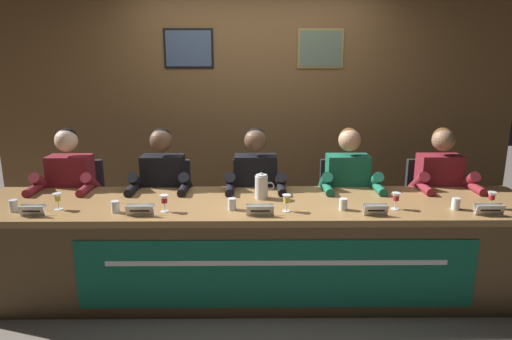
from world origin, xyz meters
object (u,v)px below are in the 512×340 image
object	(u,v)px
nameplate_left	(140,210)
chair_center	(255,212)
panelist_left	(162,189)
water_cup_far_left	(14,206)
nameplate_right	(376,210)
juice_glass_right	(396,198)
panelist_center	(256,189)
panelist_right	(349,189)
chair_left	(168,212)
juice_glass_far_right	(492,197)
juice_glass_left	(164,200)
juice_glass_far_left	(57,198)
juice_glass_center	(287,200)
chair_far_left	(80,213)
nameplate_far_right	(489,210)
water_cup_left	(115,207)
chair_right	(343,212)
nameplate_far_left	(32,210)
nameplate_center	(260,210)
conference_table	(257,235)
water_cup_far_right	(456,204)
panelist_far_right	(441,189)
water_pitcher_central	(262,187)
panelist_far_left	(68,190)
water_cup_center	(232,205)
chair_far_right	(430,212)
water_cup_right	(343,205)

from	to	relation	value
nameplate_left	chair_center	bearing A→B (deg)	48.31
panelist_left	nameplate_left	distance (m)	0.71
water_cup_far_left	nameplate_right	distance (m)	2.57
chair_center	juice_glass_right	bearing A→B (deg)	-38.00
chair_center	panelist_center	size ratio (longest dim) A/B	0.73
panelist_left	panelist_right	distance (m)	1.60
chair_left	nameplate_left	xyz separation A→B (m)	(-0.01, -0.91, 0.34)
juice_glass_far_right	juice_glass_left	bearing A→B (deg)	-178.69
juice_glass_far_left	juice_glass_center	distance (m)	1.65
chair_far_left	nameplate_far_right	bearing A→B (deg)	-15.98
water_cup_left	nameplate_right	size ratio (longest dim) A/B	0.51
chair_right	nameplate_far_left	bearing A→B (deg)	-158.83
panelist_right	nameplate_center	bearing A→B (deg)	-136.92
conference_table	water_cup_far_right	distance (m)	1.47
panelist_far_right	water_cup_far_right	world-z (taller)	panelist_far_right
chair_far_left	chair_right	size ratio (longest dim) A/B	1.00
chair_center	juice_glass_center	bearing A→B (deg)	-75.40
panelist_left	chair_right	bearing A→B (deg)	7.13
chair_far_left	nameplate_center	world-z (taller)	chair_far_left
juice_glass_center	water_cup_far_right	distance (m)	1.23
juice_glass_left	juice_glass_far_right	world-z (taller)	same
chair_left	water_pitcher_central	world-z (taller)	water_pitcher_central
juice_glass_center	chair_center	bearing A→B (deg)	104.60
panelist_far_left	chair_left	world-z (taller)	panelist_far_left
nameplate_right	water_cup_far_right	distance (m)	0.63
juice_glass_far_left	juice_glass_left	world-z (taller)	same
water_cup_far_left	juice_glass_left	world-z (taller)	juice_glass_left
juice_glass_center	chair_right	xyz separation A→B (m)	(0.58, 0.83, -0.38)
water_pitcher_central	water_cup_center	bearing A→B (deg)	-129.42
chair_far_left	panelist_far_left	distance (m)	0.34
panelist_far_left	water_cup_far_right	bearing A→B (deg)	-11.16
water_cup_far_left	chair_left	size ratio (longest dim) A/B	0.09
panelist_left	water_cup_far_right	distance (m)	2.33
water_cup_left	juice_glass_center	world-z (taller)	juice_glass_center
water_cup_far_left	juice_glass_right	bearing A→B (deg)	0.49
panelist_left	water_pitcher_central	xyz separation A→B (m)	(0.84, -0.32, 0.12)
chair_far_left	juice_glass_far_right	xyz separation A→B (m)	(3.31, -0.78, 0.38)
juice_glass_right	water_pitcher_central	world-z (taller)	water_pitcher_central
chair_far_right	water_cup_far_right	size ratio (longest dim) A/B	10.67
nameplate_center	water_pitcher_central	distance (m)	0.40
water_cup_left	nameplate_center	distance (m)	1.03
water_cup_right	chair_left	bearing A→B (deg)	150.58
nameplate_far_left	chair_left	distance (m)	1.23
water_cup_center	juice_glass_right	bearing A→B (deg)	0.05
nameplate_left	juice_glass_far_right	size ratio (longest dim) A/B	1.57
water_cup_left	water_cup_far_right	size ratio (longest dim) A/B	1.00
water_cup_left	juice_glass_center	xyz separation A→B (m)	(1.22, 0.01, 0.05)
chair_center	panelist_right	bearing A→B (deg)	-14.05
nameplate_right	juice_glass_right	xyz separation A→B (m)	(0.18, 0.13, 0.05)
conference_table	water_cup_left	distance (m)	1.05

